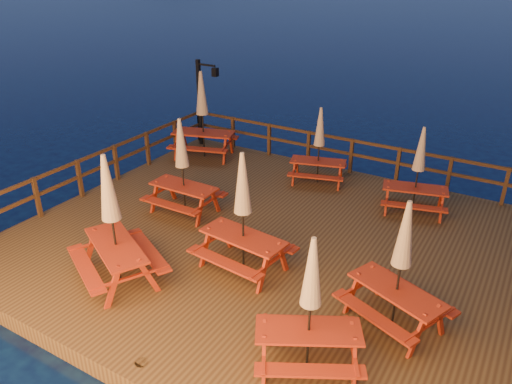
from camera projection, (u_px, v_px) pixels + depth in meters
ground at (275, 255)px, 12.10m from camera, size 500.00×500.00×0.00m
deck at (275, 248)px, 12.01m from camera, size 12.00×10.00×0.40m
deck_piles at (274, 265)px, 12.23m from camera, size 11.44×9.44×1.40m
railing at (308, 185)px, 12.97m from camera, size 11.80×9.75×1.10m
lamp_post at (203, 95)px, 17.18m from camera, size 0.85×0.18×3.00m
picnic_table_0 at (310, 303)px, 7.78m from camera, size 2.18×2.07×2.45m
picnic_table_1 at (401, 263)px, 8.70m from camera, size 2.18×2.01×2.53m
picnic_table_2 at (202, 114)px, 16.26m from camera, size 2.42×2.19×2.87m
picnic_table_3 at (182, 165)px, 12.69m from camera, size 1.80×1.48×2.56m
picnic_table_4 at (319, 145)px, 14.48m from camera, size 1.92×1.73×2.30m
picnic_table_5 at (112, 218)px, 9.91m from camera, size 2.48×2.33×2.80m
picnic_table_6 at (243, 211)px, 10.29m from camera, size 2.04×1.74×2.69m
picnic_table_7 at (418, 169)px, 12.76m from camera, size 1.93×1.73×2.35m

